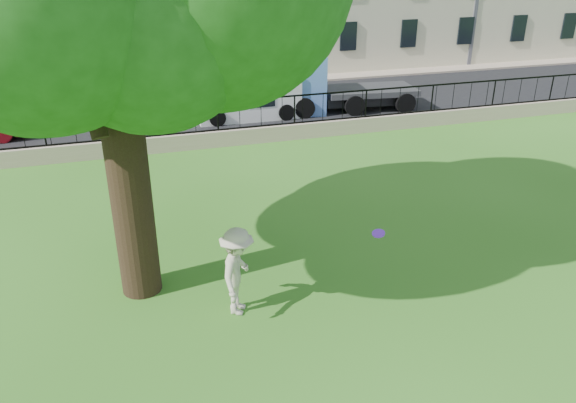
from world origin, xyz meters
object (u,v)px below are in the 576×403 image
object	(u,v)px
white_van	(247,97)
man	(238,272)
frisbee	(378,233)
blue_truck	(345,82)

from	to	relation	value
white_van	man	bearing A→B (deg)	-104.04
frisbee	blue_truck	size ratio (longest dim) A/B	0.04
man	white_van	bearing A→B (deg)	11.52
man	white_van	size ratio (longest dim) A/B	0.43
man	white_van	distance (m)	14.42
white_van	frisbee	bearing A→B (deg)	-92.19
blue_truck	white_van	bearing A→B (deg)	-173.11
man	blue_truck	distance (m)	16.17
man	frisbee	distance (m)	3.00
frisbee	white_van	xyz separation A→B (m)	(0.66, 14.19, -0.52)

